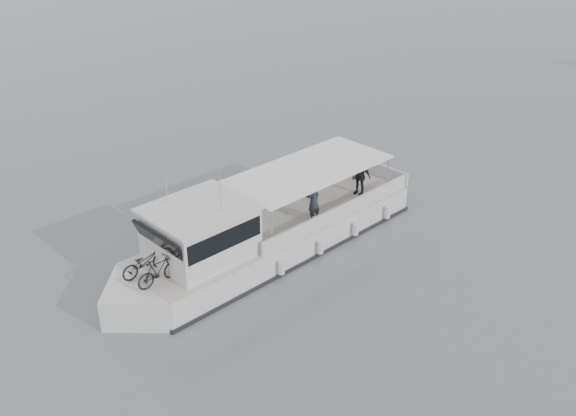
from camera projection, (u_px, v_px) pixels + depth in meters
ground at (259, 279)px, 24.04m from camera, size 1400.00×1400.00×0.00m
tour_boat at (254, 236)px, 24.92m from camera, size 14.55×5.17×6.05m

